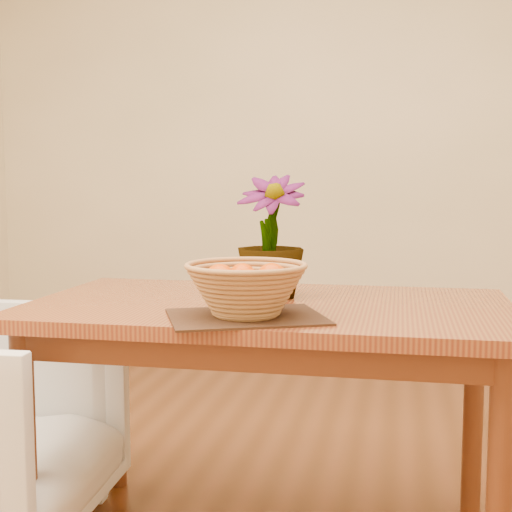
# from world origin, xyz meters

# --- Properties ---
(wall_back) EXTENTS (4.00, 0.02, 2.70)m
(wall_back) POSITION_xyz_m (0.00, 2.25, 1.35)
(wall_back) COLOR #FDEAC1
(wall_back) RESTS_ON floor
(table) EXTENTS (1.40, 0.80, 0.75)m
(table) POSITION_xyz_m (0.00, 0.30, 0.66)
(table) COLOR brown
(table) RESTS_ON floor
(placemat) EXTENTS (0.48, 0.43, 0.01)m
(placemat) POSITION_xyz_m (-0.02, 0.05, 0.75)
(placemat) COLOR #332012
(placemat) RESTS_ON table
(wicker_basket) EXTENTS (0.32, 0.32, 0.13)m
(wicker_basket) POSITION_xyz_m (-0.02, 0.05, 0.82)
(wicker_basket) COLOR #AE7748
(wicker_basket) RESTS_ON placemat
(orange_pile) EXTENTS (0.21, 0.20, 0.08)m
(orange_pile) POSITION_xyz_m (-0.02, 0.05, 0.85)
(orange_pile) COLOR #D94103
(orange_pile) RESTS_ON wicker_basket
(potted_plant) EXTENTS (0.21, 0.21, 0.38)m
(potted_plant) POSITION_xyz_m (-0.01, 0.39, 0.94)
(potted_plant) COLOR #1C4814
(potted_plant) RESTS_ON table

